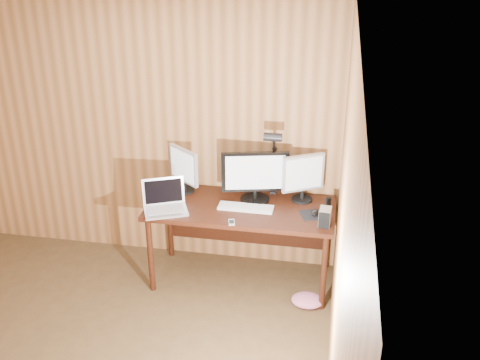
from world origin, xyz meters
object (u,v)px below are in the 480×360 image
(monitor_right, at_px, (303,176))
(mouse, at_px, (315,213))
(desk_lamp, at_px, (273,154))
(desk, at_px, (242,215))
(speaker, at_px, (328,203))
(monitor_center, at_px, (255,176))
(hard_drive, at_px, (325,217))
(phone, at_px, (232,222))
(keyboard, at_px, (246,207))
(laptop, at_px, (165,202))
(monitor_left, at_px, (184,169))

(monitor_right, bearing_deg, mouse, -91.68)
(desk_lamp, bearing_deg, monitor_right, -10.11)
(desk, bearing_deg, speaker, 0.94)
(monitor_center, height_order, hard_drive, monitor_center)
(monitor_center, distance_m, phone, 0.51)
(monitor_center, xyz_separation_m, keyboard, (-0.05, -0.17, -0.22))
(hard_drive, bearing_deg, keyboard, 170.73)
(phone, height_order, speaker, speaker)
(monitor_center, height_order, laptop, monitor_center)
(monitor_left, relative_size, phone, 3.91)
(desk, height_order, monitor_right, monitor_right)
(laptop, height_order, hard_drive, laptop)
(monitor_right, xyz_separation_m, hard_drive, (0.21, -0.40, -0.16))
(desk, xyz_separation_m, phone, (-0.02, -0.37, 0.13))
(phone, bearing_deg, monitor_right, 30.30)
(desk, relative_size, speaker, 15.02)
(mouse, relative_size, desk_lamp, 0.16)
(keyboard, relative_size, phone, 4.48)
(monitor_right, height_order, hard_drive, monitor_right)
(keyboard, distance_m, mouse, 0.58)
(desk, distance_m, keyboard, 0.18)
(keyboard, xyz_separation_m, mouse, (0.58, -0.01, 0.01))
(desk, distance_m, speaker, 0.75)
(monitor_center, bearing_deg, desk, -161.74)
(monitor_center, distance_m, laptop, 0.80)
(laptop, bearing_deg, desk_lamp, 0.65)
(keyboard, bearing_deg, desk_lamp, 54.35)
(desk, relative_size, keyboard, 3.40)
(desk, bearing_deg, hard_drive, -20.89)
(speaker, bearing_deg, phone, -152.98)
(desk, relative_size, hard_drive, 11.05)
(hard_drive, bearing_deg, monitor_left, 167.04)
(monitor_left, xyz_separation_m, desk_lamp, (0.79, 0.03, 0.19))
(monitor_left, distance_m, hard_drive, 1.34)
(desk, bearing_deg, monitor_right, 14.57)
(hard_drive, xyz_separation_m, phone, (-0.74, -0.10, -0.07))
(mouse, height_order, phone, mouse)
(mouse, distance_m, speaker, 0.17)
(monitor_center, bearing_deg, speaker, -17.49)
(hard_drive, height_order, phone, hard_drive)
(keyboard, relative_size, desk_lamp, 0.71)
(desk, relative_size, desk_lamp, 2.41)
(monitor_center, distance_m, monitor_left, 0.65)
(desk, xyz_separation_m, keyboard, (0.05, -0.11, 0.13))
(desk, relative_size, laptop, 3.69)
(phone, xyz_separation_m, desk_lamp, (0.26, 0.53, 0.40))
(desk, height_order, keyboard, keyboard)
(laptop, height_order, speaker, laptop)
(mouse, bearing_deg, phone, 175.22)
(monitor_left, bearing_deg, desk, 24.83)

